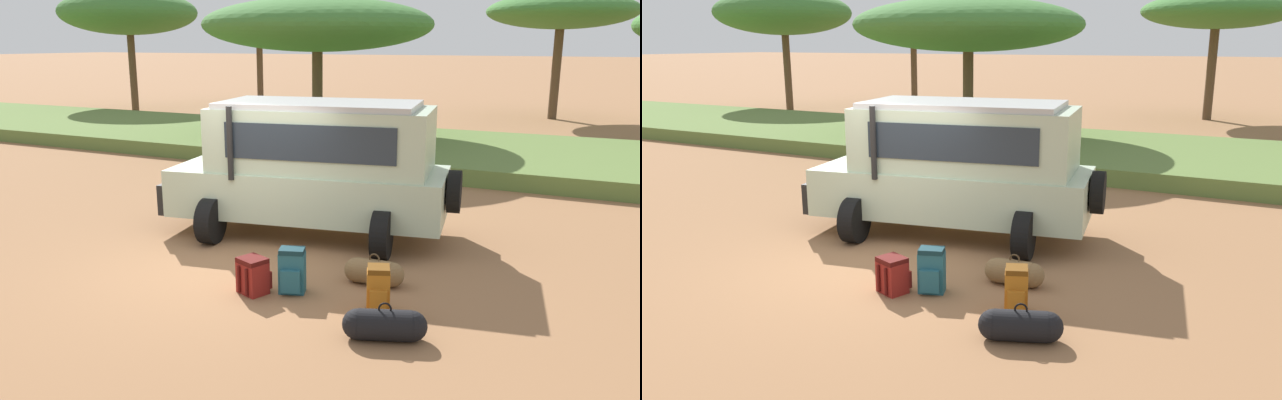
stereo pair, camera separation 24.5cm
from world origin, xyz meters
TOP-DOWN VIEW (x-y plane):
  - ground_plane at (0.00, 0.00)m, footprint 320.00×320.00m
  - grass_bank at (0.00, 10.71)m, footprint 120.00×7.00m
  - safari_vehicle at (0.45, 2.14)m, footprint 5.47×3.27m
  - backpack_beside_front_wheel at (0.88, -0.72)m, footprint 0.47×0.49m
  - backpack_cluster_center at (1.37, -0.48)m, footprint 0.43×0.42m
  - backpack_near_rear_wheel at (2.70, -0.57)m, footprint 0.38×0.44m
  - duffel_bag_low_black_case at (2.30, 0.32)m, footprint 0.91×0.39m
  - duffel_bag_soft_canvas at (3.05, -1.28)m, footprint 0.97×0.59m
  - acacia_tree_far_left at (-17.12, 17.07)m, footprint 6.70×6.71m
  - acacia_tree_left_mid at (-13.92, 24.16)m, footprint 5.21×4.77m
  - acacia_tree_centre_back at (-3.97, 11.35)m, footprint 7.63×7.34m
  - acacia_tree_right_mid at (2.47, 22.89)m, footprint 6.50×6.81m

SIDE VIEW (x-z plane):
  - ground_plane at x=0.00m, z-range 0.00..0.00m
  - duffel_bag_low_black_case at x=2.30m, z-range -0.05..0.42m
  - duffel_bag_soft_canvas at x=3.05m, z-range -0.05..0.43m
  - grass_bank at x=0.00m, z-range 0.00..0.44m
  - backpack_beside_front_wheel at x=0.88m, z-range -0.01..0.52m
  - backpack_near_rear_wheel at x=2.70m, z-range -0.01..0.62m
  - backpack_cluster_center at x=1.37m, z-range -0.01..0.64m
  - safari_vehicle at x=0.45m, z-range 0.07..2.51m
  - acacia_tree_centre_back at x=-3.97m, z-range 1.56..6.42m
  - acacia_tree_left_mid at x=-13.92m, z-range 1.74..6.63m
  - acacia_tree_right_mid at x=2.47m, z-range 1.97..7.54m
  - acacia_tree_far_left at x=-17.12m, z-range 1.88..7.82m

